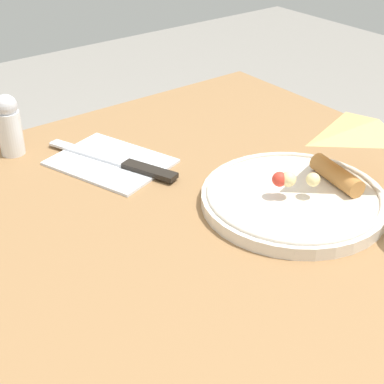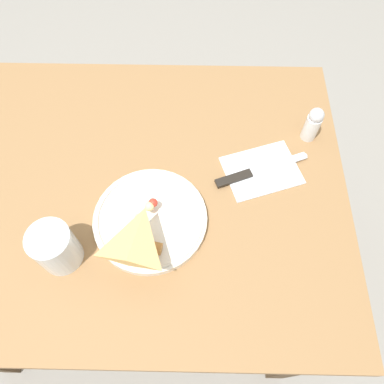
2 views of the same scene
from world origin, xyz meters
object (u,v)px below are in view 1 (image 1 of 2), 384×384
object	(u,v)px
dining_table	(282,340)
butter_knife	(117,161)
plate_pizza	(296,195)
napkin_folded	(111,162)
salt_shaker	(9,125)

from	to	relation	value
dining_table	butter_knife	size ratio (longest dim) A/B	4.69
plate_pizza	butter_knife	distance (m)	0.26
napkin_folded	salt_shaker	world-z (taller)	salt_shaker
salt_shaker	plate_pizza	bearing A→B (deg)	-147.21
plate_pizza	napkin_folded	bearing A→B (deg)	28.55
dining_table	butter_knife	xyz separation A→B (m)	(0.31, 0.04, 0.13)
plate_pizza	salt_shaker	bearing A→B (deg)	32.79
plate_pizza	salt_shaker	distance (m)	0.42
plate_pizza	napkin_folded	world-z (taller)	plate_pizza
butter_knife	plate_pizza	bearing A→B (deg)	-172.66
plate_pizza	salt_shaker	world-z (taller)	salt_shaker
dining_table	napkin_folded	size ratio (longest dim) A/B	5.28
plate_pizza	salt_shaker	size ratio (longest dim) A/B	2.54
napkin_folded	butter_knife	world-z (taller)	butter_knife
dining_table	butter_knife	world-z (taller)	butter_knife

